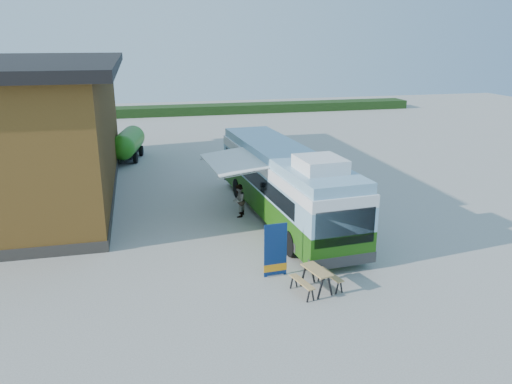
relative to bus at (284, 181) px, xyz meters
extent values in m
plane|color=#BCB7AD|center=(-1.85, -2.21, -1.93)|extent=(100.00, 100.00, 0.00)
cube|color=brown|center=(-12.35, 7.79, 1.57)|extent=(8.00, 20.00, 7.00)
cube|color=black|center=(-12.35, 7.79, 5.32)|extent=(9.60, 21.20, 0.50)
cube|color=#332D28|center=(-12.35, 7.79, -1.68)|extent=(8.10, 20.10, 0.50)
cube|color=#264419|center=(6.15, 35.79, -1.43)|extent=(40.00, 3.00, 1.00)
cube|color=#306811|center=(-0.01, 0.08, -0.95)|extent=(3.67, 13.27, 1.20)
cube|color=#82B1CC|center=(-0.01, 0.08, 0.14)|extent=(3.67, 13.27, 0.98)
cube|color=black|center=(-1.40, 0.53, 0.14)|extent=(0.83, 10.89, 0.76)
cube|color=black|center=(1.31, 0.72, 0.14)|extent=(0.83, 10.89, 0.76)
cube|color=white|center=(-0.01, 0.08, 0.88)|extent=(3.67, 13.27, 0.49)
cube|color=#82B1CC|center=(-0.01, 0.08, 1.35)|extent=(3.49, 13.04, 0.44)
cube|color=white|center=(0.29, -4.06, 1.84)|extent=(1.88, 2.09, 0.55)
cube|color=black|center=(0.47, -6.42, -0.02)|extent=(2.45, 0.24, 1.42)
cube|color=#2D2D2D|center=(0.46, -6.37, -1.38)|extent=(2.79, 0.40, 0.44)
cube|color=#2D2D2D|center=(-0.47, 6.53, -1.38)|extent=(2.79, 0.40, 0.44)
cylinder|color=black|center=(-0.93, -4.37, -1.38)|extent=(0.41, 1.11, 1.09)
cylinder|color=black|center=(1.55, -4.19, -1.38)|extent=(0.41, 1.11, 1.09)
cylinder|color=black|center=(-1.52, 3.80, -1.38)|extent=(0.41, 1.11, 1.09)
cylinder|color=black|center=(0.96, 3.98, -1.38)|extent=(0.41, 1.11, 1.09)
cube|color=white|center=(-2.24, 0.45, 0.98)|extent=(3.09, 4.65, 0.34)
cube|color=#A5A8AD|center=(-0.84, 0.55, 1.18)|extent=(0.49, 4.76, 0.15)
cylinder|color=#A5A8AD|center=(-2.10, -1.47, 0.88)|extent=(2.87, 0.26, 0.35)
cylinder|color=#A5A8AD|center=(-2.38, 2.38, 0.88)|extent=(2.87, 0.26, 0.35)
cube|color=navy|center=(-2.07, -5.95, -0.88)|extent=(0.90, 0.09, 2.11)
cube|color=orange|center=(-2.07, -5.95, -1.59)|extent=(0.92, 0.10, 0.30)
cube|color=#A5A8AD|center=(-2.07, -5.95, -1.90)|extent=(0.64, 0.23, 0.06)
cylinder|color=#A5A8AD|center=(-2.07, -5.93, -0.88)|extent=(0.03, 0.03, 2.11)
cube|color=tan|center=(-0.96, -7.41, -1.11)|extent=(0.85, 1.40, 0.04)
cube|color=tan|center=(-1.54, -7.55, -1.44)|extent=(0.58, 1.34, 0.04)
cube|color=tan|center=(-0.38, -7.26, -1.44)|extent=(0.58, 1.34, 0.04)
cube|color=black|center=(-1.02, -7.98, -1.53)|extent=(0.07, 0.07, 0.81)
cube|color=black|center=(-0.64, -7.89, -1.53)|extent=(0.07, 0.07, 0.81)
cube|color=black|center=(-1.28, -6.92, -1.53)|extent=(0.07, 0.07, 0.81)
cube|color=black|center=(-0.90, -6.83, -1.53)|extent=(0.07, 0.07, 0.81)
imported|color=#999999|center=(-1.19, 5.37, -1.00)|extent=(0.75, 0.82, 1.87)
imported|color=#999999|center=(-2.11, 0.77, -1.09)|extent=(0.91, 1.00, 1.67)
cylinder|color=#288117|center=(-7.55, 14.56, -0.62)|extent=(2.43, 4.13, 1.74)
sphere|color=#288117|center=(-7.91, 12.66, -0.62)|extent=(1.74, 1.74, 1.74)
sphere|color=#288117|center=(-7.19, 16.47, -0.62)|extent=(1.74, 1.74, 1.74)
cube|color=black|center=(-7.55, 14.56, -1.40)|extent=(1.90, 4.21, 0.19)
cube|color=black|center=(-8.02, 12.09, -1.45)|extent=(0.33, 1.16, 0.10)
cylinder|color=black|center=(-8.43, 13.55, -1.54)|extent=(0.38, 0.81, 0.77)
cylinder|color=black|center=(-7.10, 13.30, -1.54)|extent=(0.38, 0.81, 0.77)
cylinder|color=black|center=(-8.00, 15.83, -1.54)|extent=(0.38, 0.81, 0.77)
cylinder|color=black|center=(-6.67, 15.58, -1.54)|extent=(0.38, 0.81, 0.77)
camera|label=1|loc=(-6.73, -22.42, 6.76)|focal=35.00mm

